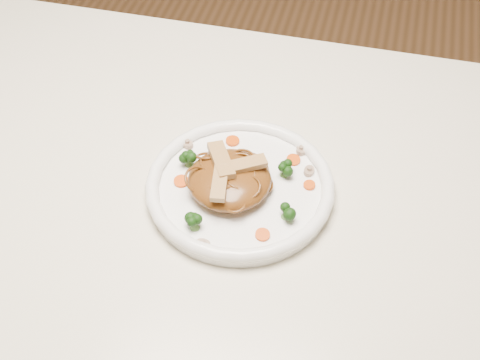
# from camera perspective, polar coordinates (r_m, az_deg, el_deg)

# --- Properties ---
(table) EXTENTS (1.20, 0.80, 0.75)m
(table) POSITION_cam_1_polar(r_m,az_deg,el_deg) (1.08, -4.27, -3.59)
(table) COLOR beige
(table) RESTS_ON ground
(plate) EXTENTS (0.28, 0.28, 0.02)m
(plate) POSITION_cam_1_polar(r_m,az_deg,el_deg) (0.97, 0.00, -0.88)
(plate) COLOR white
(plate) RESTS_ON table
(noodle_mound) EXTENTS (0.14, 0.14, 0.04)m
(noodle_mound) POSITION_cam_1_polar(r_m,az_deg,el_deg) (0.95, -0.91, 0.03)
(noodle_mound) COLOR brown
(noodle_mound) RESTS_ON plate
(chicken_a) EXTENTS (0.07, 0.05, 0.01)m
(chicken_a) POSITION_cam_1_polar(r_m,az_deg,el_deg) (0.94, 0.39, 1.31)
(chicken_a) COLOR tan
(chicken_a) RESTS_ON noodle_mound
(chicken_b) EXTENTS (0.06, 0.08, 0.01)m
(chicken_b) POSITION_cam_1_polar(r_m,az_deg,el_deg) (0.95, -1.63, 1.70)
(chicken_b) COLOR tan
(chicken_b) RESTS_ON noodle_mound
(chicken_c) EXTENTS (0.03, 0.06, 0.01)m
(chicken_c) POSITION_cam_1_polar(r_m,az_deg,el_deg) (0.92, -1.76, -0.21)
(chicken_c) COLOR tan
(chicken_c) RESTS_ON noodle_mound
(broccoli_0) EXTENTS (0.03, 0.03, 0.03)m
(broccoli_0) POSITION_cam_1_polar(r_m,az_deg,el_deg) (0.98, 3.85, 1.02)
(broccoli_0) COLOR #13330A
(broccoli_0) RESTS_ON plate
(broccoli_1) EXTENTS (0.04, 0.04, 0.03)m
(broccoli_1) POSITION_cam_1_polar(r_m,az_deg,el_deg) (0.99, -4.43, 2.01)
(broccoli_1) COLOR #13330A
(broccoli_1) RESTS_ON plate
(broccoli_2) EXTENTS (0.03, 0.03, 0.03)m
(broccoli_2) POSITION_cam_1_polar(r_m,az_deg,el_deg) (0.91, -3.93, -3.53)
(broccoli_2) COLOR #13330A
(broccoli_2) RESTS_ON plate
(broccoli_3) EXTENTS (0.03, 0.03, 0.03)m
(broccoli_3) POSITION_cam_1_polar(r_m,az_deg,el_deg) (0.92, 3.99, -2.63)
(broccoli_3) COLOR #13330A
(broccoli_3) RESTS_ON plate
(carrot_0) EXTENTS (0.03, 0.03, 0.00)m
(carrot_0) POSITION_cam_1_polar(r_m,az_deg,el_deg) (1.01, 4.60, 1.72)
(carrot_0) COLOR #ED4808
(carrot_0) RESTS_ON plate
(carrot_1) EXTENTS (0.03, 0.03, 0.00)m
(carrot_1) POSITION_cam_1_polar(r_m,az_deg,el_deg) (0.98, -5.07, -0.12)
(carrot_1) COLOR #ED4808
(carrot_1) RESTS_ON plate
(carrot_2) EXTENTS (0.02, 0.02, 0.00)m
(carrot_2) POSITION_cam_1_polar(r_m,az_deg,el_deg) (0.97, 5.97, -0.44)
(carrot_2) COLOR #ED4808
(carrot_2) RESTS_ON plate
(carrot_3) EXTENTS (0.02, 0.02, 0.00)m
(carrot_3) POSITION_cam_1_polar(r_m,az_deg,el_deg) (1.03, -0.64, 3.37)
(carrot_3) COLOR #ED4808
(carrot_3) RESTS_ON plate
(carrot_4) EXTENTS (0.03, 0.03, 0.00)m
(carrot_4) POSITION_cam_1_polar(r_m,az_deg,el_deg) (0.91, 1.95, -4.72)
(carrot_4) COLOR #ED4808
(carrot_4) RESTS_ON plate
(mushroom_0) EXTENTS (0.02, 0.02, 0.01)m
(mushroom_0) POSITION_cam_1_polar(r_m,az_deg,el_deg) (0.90, -3.21, -5.51)
(mushroom_0) COLOR tan
(mushroom_0) RESTS_ON plate
(mushroom_1) EXTENTS (0.02, 0.02, 0.01)m
(mushroom_1) POSITION_cam_1_polar(r_m,az_deg,el_deg) (0.99, 5.94, 0.78)
(mushroom_1) COLOR tan
(mushroom_1) RESTS_ON plate
(mushroom_2) EXTENTS (0.03, 0.03, 0.01)m
(mushroom_2) POSITION_cam_1_polar(r_m,az_deg,el_deg) (1.03, -4.54, 3.11)
(mushroom_2) COLOR tan
(mushroom_2) RESTS_ON plate
(mushroom_3) EXTENTS (0.02, 0.02, 0.01)m
(mushroom_3) POSITION_cam_1_polar(r_m,az_deg,el_deg) (1.02, 5.27, 2.57)
(mushroom_3) COLOR tan
(mushroom_3) RESTS_ON plate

